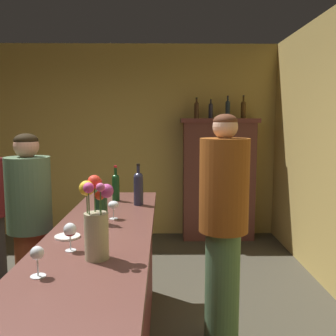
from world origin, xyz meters
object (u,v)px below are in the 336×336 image
wine_glass_mid (37,255)px  flower_arrangement (96,222)px  display_bottle_midleft (211,110)px  display_bottle_left (197,109)px  display_cabinet (218,177)px  wine_bottle_malbec (116,186)px  bar_counter (104,301)px  wine_bottle_syrah (138,187)px  wine_bottle_pinot (100,204)px  patron_tall (30,222)px  display_bottle_midright (243,109)px  cheese_plate (67,237)px  display_bottle_center (228,108)px  wine_glass_rear (113,206)px  bartender (223,221)px  wine_glass_front (70,231)px

wine_glass_mid → flower_arrangement: 0.32m
display_bottle_midleft → display_bottle_left: bearing=-180.0°
display_cabinet → wine_bottle_malbec: 2.35m
bar_counter → wine_bottle_syrah: (0.19, 0.68, 0.64)m
display_cabinet → wine_bottle_pinot: size_ratio=5.76×
patron_tall → display_bottle_midright: bearing=64.9°
display_cabinet → display_bottle_midleft: size_ratio=6.09×
wine_bottle_pinot → flower_arrangement: (0.09, -0.64, 0.06)m
flower_arrangement → display_cabinet: bearing=71.7°
cheese_plate → display_bottle_center: size_ratio=0.48×
display_cabinet → patron_tall: bearing=-129.7°
wine_glass_mid → wine_glass_rear: 1.00m
wine_bottle_pinot → bartender: (0.86, 0.20, -0.18)m
bartender → display_bottle_center: bearing=-92.3°
display_bottle_left → bar_counter: bearing=-106.6°
bar_counter → cheese_plate: 0.56m
display_bottle_midleft → flower_arrangement: bearing=-106.4°
display_cabinet → display_bottle_left: size_ratio=5.98×
wine_glass_mid → bartender: bartender is taller
bar_counter → display_bottle_midleft: (1.05, 2.86, 1.34)m
wine_bottle_pinot → bartender: bearing=13.0°
patron_tall → wine_glass_mid: bearing=-49.5°
wine_glass_mid → display_bottle_left: 3.81m
display_bottle_midleft → bartender: 2.70m
wine_bottle_malbec → wine_glass_front: (-0.08, -1.25, -0.02)m
wine_bottle_malbec → display_bottle_left: (0.87, 2.01, 0.72)m
wine_bottle_syrah → cheese_plate: 0.95m
display_bottle_midleft → wine_bottle_pinot: bearing=-111.5°
patron_tall → wine_bottle_pinot: bearing=-17.7°
bartender → wine_glass_rear: bearing=13.3°
bartender → display_bottle_midleft: bearing=-87.1°
wine_glass_rear → display_bottle_center: (1.25, 2.62, 0.77)m
wine_bottle_malbec → display_bottle_midright: (1.52, 2.01, 0.73)m
wine_bottle_pinot → cheese_plate: wine_bottle_pinot is taller
cheese_plate → display_bottle_midright: bearing=61.0°
wine_glass_mid → display_bottle_midright: (1.67, 3.59, 0.76)m
bar_counter → display_cabinet: display_cabinet is taller
display_bottle_left → display_cabinet: bearing=0.0°
display_cabinet → display_bottle_midright: (0.33, 0.00, 0.96)m
bar_counter → patron_tall: size_ratio=1.54×
cheese_plate → bartender: bearing=26.1°
wine_bottle_pinot → patron_tall: patron_tall is taller
bar_counter → wine_glass_mid: wine_glass_mid is taller
bartender → cheese_plate: bearing=34.0°
display_cabinet → wine_glass_mid: size_ratio=12.25×
wine_glass_mid → patron_tall: bearing=111.3°
display_bottle_midleft → wine_glass_rear: bearing=-111.1°
display_bottle_center → bar_counter: bearing=-114.2°
bar_counter → display_cabinet: bearing=67.6°
wine_bottle_pinot → wine_bottle_syrah: bearing=69.0°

